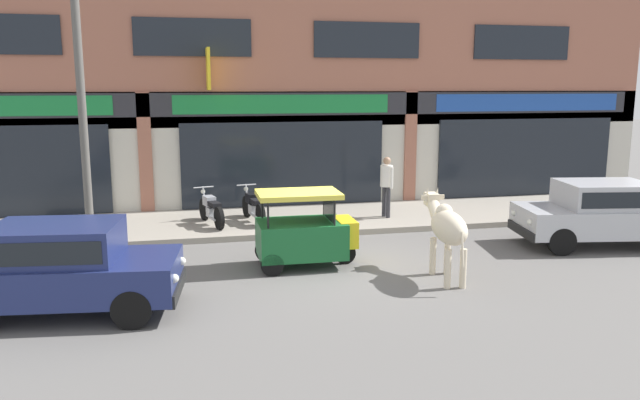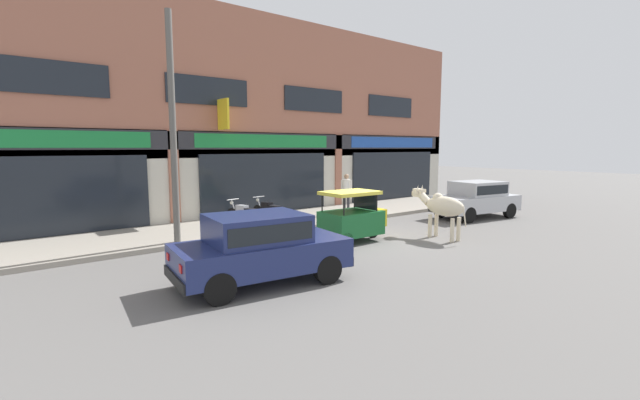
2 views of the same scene
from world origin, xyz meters
TOP-DOWN VIEW (x-y plane):
  - ground_plane at (0.00, 0.00)m, footprint 90.00×90.00m
  - sidewalk at (0.00, 3.94)m, footprint 19.00×3.49m
  - shop_building at (-0.00, 5.94)m, footprint 23.00×1.40m
  - cow at (1.84, -1.50)m, footprint 0.65×2.15m
  - car_0 at (-4.80, -1.83)m, footprint 3.74×2.01m
  - car_1 at (6.23, 0.03)m, footprint 3.78×2.15m
  - auto_rickshaw at (-0.55, -0.06)m, footprint 2.00×1.19m
  - motorcycle_0 at (-2.21, 3.56)m, footprint 0.67×1.78m
  - motorcycle_1 at (-1.14, 3.69)m, footprint 0.56×1.80m
  - pedestrian at (2.35, 3.44)m, footprint 0.32×0.48m
  - utility_pole at (-4.94, 2.50)m, footprint 0.18×0.18m

SIDE VIEW (x-z plane):
  - ground_plane at x=0.00m, z-range 0.00..0.00m
  - sidewalk at x=0.00m, z-range 0.00..0.14m
  - motorcycle_0 at x=-2.21m, z-range 0.09..0.96m
  - motorcycle_1 at x=-1.14m, z-range 0.09..0.96m
  - auto_rickshaw at x=-0.55m, z-range -0.10..1.42m
  - car_0 at x=-4.80m, z-range 0.08..1.54m
  - car_1 at x=6.23m, z-range 0.08..1.54m
  - cow at x=1.84m, z-range 0.20..1.81m
  - pedestrian at x=2.35m, z-range 0.32..1.92m
  - utility_pole at x=-4.94m, z-range 0.14..6.46m
  - shop_building at x=0.00m, z-range -0.22..7.85m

